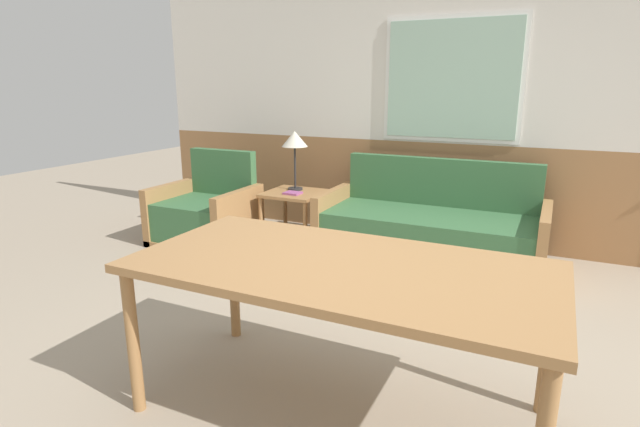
# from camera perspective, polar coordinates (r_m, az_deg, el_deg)

# --- Properties ---
(ground_plane) EXTENTS (16.00, 16.00, 0.00)m
(ground_plane) POSITION_cam_1_polar(r_m,az_deg,el_deg) (2.85, 8.23, -18.64)
(ground_plane) COLOR gray
(wall_back) EXTENTS (7.20, 0.09, 2.70)m
(wall_back) POSITION_cam_1_polar(r_m,az_deg,el_deg) (4.97, 17.98, 11.69)
(wall_back) COLOR #996B42
(wall_back) RESTS_ON ground_plane
(couch) EXTENTS (1.96, 0.85, 0.88)m
(couch) POSITION_cam_1_polar(r_m,az_deg,el_deg) (4.61, 12.41, -1.99)
(couch) COLOR #9E7042
(couch) RESTS_ON ground_plane
(armchair) EXTENTS (0.91, 0.79, 0.90)m
(armchair) POSITION_cam_1_polar(r_m,az_deg,el_deg) (5.13, -12.89, -0.26)
(armchair) COLOR #9E7042
(armchair) RESTS_ON ground_plane
(side_table) EXTENTS (0.55, 0.55, 0.52)m
(side_table) POSITION_cam_1_polar(r_m,az_deg,el_deg) (4.96, -2.95, 1.57)
(side_table) COLOR #9E7042
(side_table) RESTS_ON ground_plane
(table_lamp) EXTENTS (0.26, 0.26, 0.59)m
(table_lamp) POSITION_cam_1_polar(r_m,az_deg,el_deg) (4.97, -2.91, 8.25)
(table_lamp) COLOR #262628
(table_lamp) RESTS_ON side_table
(book_stack) EXTENTS (0.16, 0.14, 0.02)m
(book_stack) POSITION_cam_1_polar(r_m,az_deg,el_deg) (4.85, -3.14, 2.35)
(book_stack) COLOR #994C84
(book_stack) RESTS_ON side_table
(dining_table) EXTENTS (1.91, 0.95, 0.77)m
(dining_table) POSITION_cam_1_polar(r_m,az_deg,el_deg) (2.30, 2.37, -7.27)
(dining_table) COLOR #9E7042
(dining_table) RESTS_ON ground_plane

